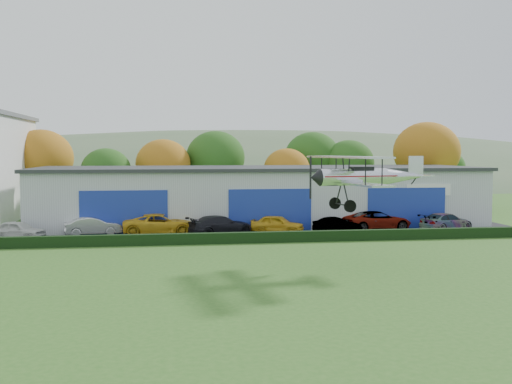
{
  "coord_description": "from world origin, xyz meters",
  "views": [
    {
      "loc": [
        -3.37,
        -26.77,
        6.76
      ],
      "look_at": [
        2.06,
        10.2,
        4.18
      ],
      "focal_mm": 41.64,
      "sensor_mm": 36.0,
      "label": 1
    }
  ],
  "objects": [
    {
      "name": "hedge",
      "position": [
        3.0,
        16.2,
        0.4
      ],
      "size": [
        46.0,
        0.6,
        0.8
      ],
      "primitive_type": "cube",
      "color": "black",
      "rests_on": "ground"
    },
    {
      "name": "distant_hills",
      "position": [
        -4.38,
        140.0,
        -13.05
      ],
      "size": [
        430.0,
        196.0,
        56.0
      ],
      "color": "#4C6642",
      "rests_on": "ground"
    },
    {
      "name": "car_7",
      "position": [
        19.94,
        20.47,
        0.78
      ],
      "size": [
        5.42,
        3.76,
        1.46
      ],
      "primitive_type": "imported",
      "rotation": [
        0.0,
        0.0,
        1.95
      ],
      "color": "gray",
      "rests_on": "apron"
    },
    {
      "name": "car_2",
      "position": [
        -4.05,
        21.28,
        0.89
      ],
      "size": [
        6.08,
        2.91,
        1.67
      ],
      "primitive_type": "imported",
      "rotation": [
        0.0,
        0.0,
        1.55
      ],
      "color": "gold",
      "rests_on": "apron"
    },
    {
      "name": "car_5",
      "position": [
        10.14,
        19.69,
        0.71
      ],
      "size": [
        4.22,
        2.18,
        1.32
      ],
      "primitive_type": "imported",
      "rotation": [
        0.0,
        0.0,
        1.37
      ],
      "color": "gray",
      "rests_on": "apron"
    },
    {
      "name": "ground",
      "position": [
        0.0,
        0.0,
        0.0
      ],
      "size": [
        300.0,
        300.0,
        0.0
      ],
      "primitive_type": "plane",
      "color": "#2F611E",
      "rests_on": "ground"
    },
    {
      "name": "apron",
      "position": [
        3.0,
        21.0,
        0.03
      ],
      "size": [
        48.0,
        9.0,
        0.05
      ],
      "primitive_type": "cube",
      "color": "black",
      "rests_on": "ground"
    },
    {
      "name": "car_6",
      "position": [
        14.17,
        21.4,
        0.86
      ],
      "size": [
        6.15,
        3.55,
        1.61
      ],
      "primitive_type": "imported",
      "rotation": [
        0.0,
        0.0,
        1.73
      ],
      "color": "gray",
      "rests_on": "apron"
    },
    {
      "name": "biplane",
      "position": [
        7.84,
        6.55,
        5.36
      ],
      "size": [
        7.43,
        8.5,
        3.16
      ],
      "rotation": [
        0.0,
        0.0,
        0.16
      ],
      "color": "silver"
    },
    {
      "name": "hangar",
      "position": [
        5.0,
        27.98,
        2.66
      ],
      "size": [
        40.6,
        12.6,
        5.3
      ],
      "color": "#B2B7BC",
      "rests_on": "ground"
    },
    {
      "name": "tree_belt",
      "position": [
        0.85,
        40.62,
        5.61
      ],
      "size": [
        75.7,
        13.22,
        10.12
      ],
      "color": "#3D2614",
      "rests_on": "ground"
    },
    {
      "name": "car_1",
      "position": [
        -9.4,
        21.65,
        0.78
      ],
      "size": [
        4.67,
        2.34,
        1.47
      ],
      "primitive_type": "imported",
      "rotation": [
        0.0,
        0.0,
        1.75
      ],
      "color": "silver",
      "rests_on": "apron"
    },
    {
      "name": "car_0",
      "position": [
        -14.77,
        20.26,
        0.76
      ],
      "size": [
        4.47,
        2.98,
        1.41
      ],
      "primitive_type": "imported",
      "rotation": [
        0.0,
        0.0,
        1.22
      ],
      "color": "silver",
      "rests_on": "apron"
    },
    {
      "name": "car_3",
      "position": [
        0.67,
        20.46,
        0.83
      ],
      "size": [
        5.78,
        4.04,
        1.55
      ],
      "primitive_type": "imported",
      "rotation": [
        0.0,
        0.0,
        1.96
      ],
      "color": "black",
      "rests_on": "apron"
    },
    {
      "name": "car_4",
      "position": [
        5.38,
        20.7,
        0.79
      ],
      "size": [
        4.7,
        3.28,
        1.49
      ],
      "primitive_type": "imported",
      "rotation": [
        0.0,
        0.0,
        1.18
      ],
      "color": "gold",
      "rests_on": "apron"
    }
  ]
}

